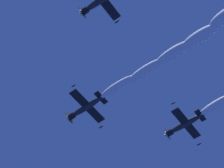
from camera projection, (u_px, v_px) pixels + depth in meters
name	position (u px, v px, depth m)	size (l,w,h in m)	color
airplane_lead	(85.00, 108.00, 84.32)	(7.86, 8.58, 2.94)	#232328
airplane_left_wingman	(100.00, 1.00, 77.57)	(7.85, 8.61, 2.93)	#232328
airplane_right_wingman	(184.00, 125.00, 85.55)	(7.84, 8.52, 3.23)	#232328
smoke_trail_lead	(207.00, 31.00, 78.58)	(34.39, 7.54, 2.94)	white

